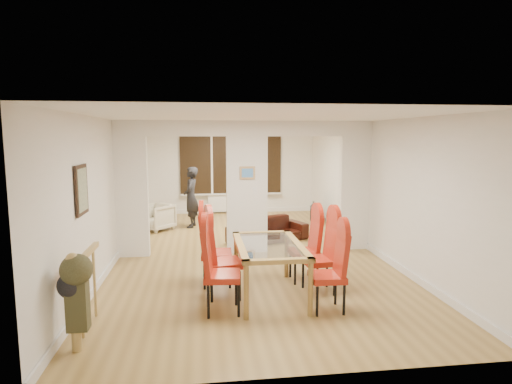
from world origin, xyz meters
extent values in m
cube|color=olive|center=(0.00, 0.00, 0.00)|extent=(5.00, 9.00, 0.01)
cube|color=white|center=(0.00, 0.00, 1.30)|extent=(5.00, 0.18, 2.60)
cube|color=black|center=(0.00, 4.44, 1.50)|extent=(3.00, 0.08, 1.80)
cube|color=white|center=(0.00, 4.40, 0.30)|extent=(1.40, 0.08, 0.50)
sphere|color=orange|center=(0.30, 3.30, 2.15)|extent=(0.36, 0.36, 0.36)
cube|color=gray|center=(-2.47, -2.40, 1.60)|extent=(0.04, 0.52, 0.67)
cube|color=#4C8CD8|center=(0.00, -0.10, 1.60)|extent=(0.30, 0.03, 0.25)
imported|color=black|center=(0.55, 0.82, 0.26)|extent=(1.89, 1.36, 0.52)
imported|color=beige|center=(-2.00, 2.30, 0.32)|extent=(0.99, 0.99, 0.65)
imported|color=black|center=(-1.15, 2.53, 0.77)|extent=(0.60, 0.44, 1.54)
imported|color=black|center=(2.00, 2.74, 0.25)|extent=(0.87, 0.33, 0.50)
cylinder|color=#143F19|center=(0.30, 2.34, 0.36)|extent=(0.07, 0.07, 0.27)
imported|color=black|center=(0.03, 2.37, 0.25)|extent=(0.20, 0.20, 0.05)
camera|label=1|loc=(-0.88, -8.28, 2.32)|focal=30.00mm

